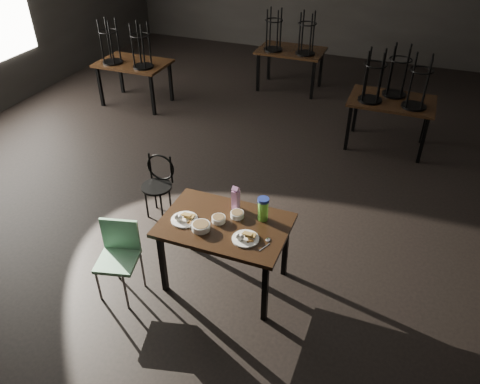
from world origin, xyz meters
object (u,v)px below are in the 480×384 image
at_px(juice_carton, 236,198).
at_px(water_bottle, 263,209).
at_px(bentwood_chair, 158,181).
at_px(school_chair, 119,252).
at_px(main_table, 225,230).

bearing_deg(juice_carton, water_bottle, -12.78).
xyz_separation_m(juice_carton, bentwood_chair, (-1.20, 0.54, -0.42)).
relative_size(juice_carton, school_chair, 0.32).
relative_size(main_table, water_bottle, 5.05).
distance_m(main_table, school_chair, 1.03).
xyz_separation_m(main_table, water_bottle, (0.31, 0.19, 0.20)).
height_order(main_table, juice_carton, juice_carton).
distance_m(juice_carton, bentwood_chair, 1.38).
bearing_deg(water_bottle, juice_carton, 167.22).
xyz_separation_m(main_table, bentwood_chair, (-1.19, 0.80, -0.22)).
distance_m(water_bottle, school_chair, 1.43).
xyz_separation_m(juice_carton, school_chair, (-0.91, -0.72, -0.39)).
bearing_deg(main_table, bentwood_chair, 145.95).
relative_size(main_table, school_chair, 1.52).
xyz_separation_m(juice_carton, water_bottle, (0.30, -0.07, 0.00)).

